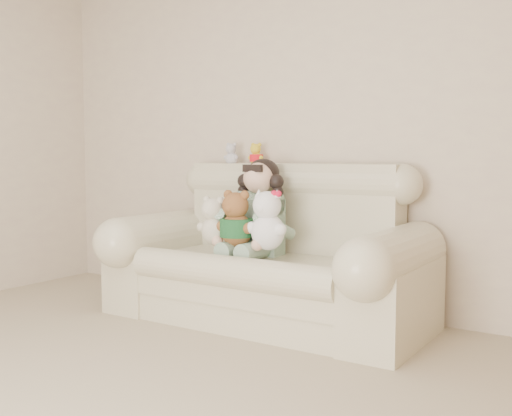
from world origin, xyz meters
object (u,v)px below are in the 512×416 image
object	(u,v)px
seated_child	(259,206)
white_cat	(268,214)
sofa	(264,243)
cream_teddy	(214,216)
brown_teddy	(236,213)

from	to	relation	value
seated_child	white_cat	world-z (taller)	seated_child
sofa	seated_child	bearing A→B (deg)	138.60
seated_child	cream_teddy	size ratio (longest dim) A/B	1.76
sofa	brown_teddy	distance (m)	0.27
brown_teddy	cream_teddy	distance (m)	0.19
seated_child	white_cat	bearing A→B (deg)	-52.73
cream_teddy	white_cat	bearing A→B (deg)	25.06
seated_child	white_cat	size ratio (longest dim) A/B	1.48
sofa	seated_child	xyz separation A→B (m)	(-0.09, 0.08, 0.23)
seated_child	brown_teddy	bearing A→B (deg)	-104.47
sofa	cream_teddy	size ratio (longest dim) A/B	5.65
seated_child	white_cat	distance (m)	0.29
brown_teddy	seated_child	bearing A→B (deg)	74.10
sofa	cream_teddy	xyz separation A→B (m)	(-0.31, -0.13, 0.17)
sofa	cream_teddy	distance (m)	0.38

